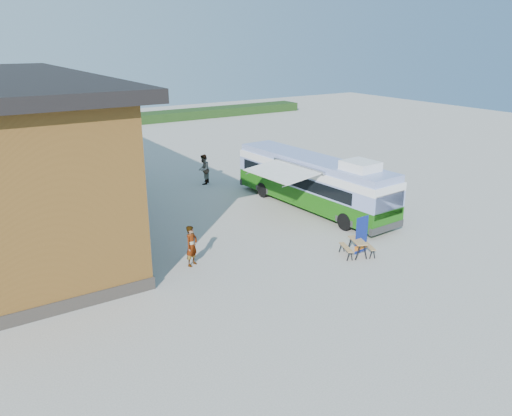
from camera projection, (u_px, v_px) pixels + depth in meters
ground at (291, 251)px, 22.40m from camera, size 100.00×100.00×0.00m
hedge at (149, 118)px, 56.60m from camera, size 40.00×3.00×1.00m
bus at (313, 180)px, 27.66m from camera, size 3.00×11.00×3.34m
awning at (284, 172)px, 26.12m from camera, size 2.65×3.99×0.50m
banner at (361, 238)px, 22.05m from camera, size 0.74×0.21×1.71m
picnic_table at (357, 244)px, 21.83m from camera, size 1.60×1.52×0.73m
person_a at (192, 246)px, 20.79m from camera, size 0.76×0.67×1.76m
person_b at (204, 169)px, 32.44m from camera, size 1.19×1.21×1.96m
slurry_tanker at (83, 179)px, 29.48m from camera, size 2.17×5.64×2.09m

